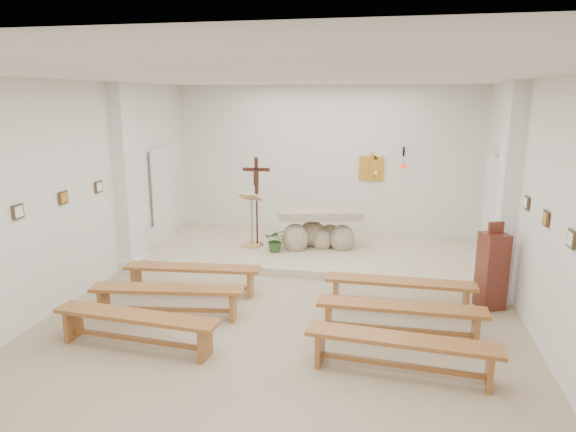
% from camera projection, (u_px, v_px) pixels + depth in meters
% --- Properties ---
extents(ground, '(7.00, 10.00, 0.00)m').
position_uv_depth(ground, '(280.00, 325.00, 7.47)').
color(ground, tan).
rests_on(ground, ground).
extents(wall_left, '(0.02, 10.00, 3.50)m').
position_uv_depth(wall_left, '(54.00, 198.00, 7.74)').
color(wall_left, white).
rests_on(wall_left, ground).
extents(wall_right, '(0.02, 10.00, 3.50)m').
position_uv_depth(wall_right, '(552.00, 220.00, 6.40)').
color(wall_right, white).
rests_on(wall_right, ground).
extents(wall_back, '(7.00, 0.02, 3.50)m').
position_uv_depth(wall_back, '(325.00, 163.00, 11.83)').
color(wall_back, white).
rests_on(wall_back, ground).
extents(ceiling, '(7.00, 10.00, 0.02)m').
position_uv_depth(ceiling, '(279.00, 77.00, 6.67)').
color(ceiling, silver).
rests_on(ceiling, wall_back).
extents(sanctuary_platform, '(6.98, 3.00, 0.15)m').
position_uv_depth(sanctuary_platform, '(315.00, 251.00, 10.79)').
color(sanctuary_platform, beige).
rests_on(sanctuary_platform, ground).
extents(pilaster_left, '(0.26, 0.55, 3.50)m').
position_uv_depth(pilaster_left, '(127.00, 178.00, 9.62)').
color(pilaster_left, white).
rests_on(pilaster_left, ground).
extents(pilaster_right, '(0.26, 0.55, 3.50)m').
position_uv_depth(pilaster_right, '(508.00, 191.00, 8.33)').
color(pilaster_right, white).
rests_on(pilaster_right, ground).
extents(gold_wall_relief, '(0.55, 0.04, 0.55)m').
position_uv_depth(gold_wall_relief, '(371.00, 169.00, 11.62)').
color(gold_wall_relief, gold).
rests_on(gold_wall_relief, wall_back).
extents(sanctuary_lamp, '(0.11, 0.36, 0.44)m').
position_uv_depth(sanctuary_lamp, '(403.00, 164.00, 11.21)').
color(sanctuary_lamp, black).
rests_on(sanctuary_lamp, wall_back).
extents(station_frame_left_front, '(0.03, 0.20, 0.20)m').
position_uv_depth(station_frame_left_front, '(18.00, 212.00, 6.98)').
color(station_frame_left_front, '#45351E').
rests_on(station_frame_left_front, wall_left).
extents(station_frame_left_mid, '(0.03, 0.20, 0.20)m').
position_uv_depth(station_frame_left_mid, '(63.00, 198.00, 7.93)').
color(station_frame_left_mid, '#45351E').
rests_on(station_frame_left_mid, wall_left).
extents(station_frame_left_rear, '(0.03, 0.20, 0.20)m').
position_uv_depth(station_frame_left_rear, '(99.00, 187.00, 8.89)').
color(station_frame_left_rear, '#45351E').
rests_on(station_frame_left_rear, wall_left).
extents(station_frame_right_front, '(0.03, 0.20, 0.20)m').
position_uv_depth(station_frame_right_front, '(572.00, 239.00, 5.65)').
color(station_frame_right_front, '#45351E').
rests_on(station_frame_right_front, wall_right).
extents(station_frame_right_mid, '(0.03, 0.20, 0.20)m').
position_uv_depth(station_frame_right_mid, '(546.00, 218.00, 6.60)').
color(station_frame_right_mid, '#45351E').
rests_on(station_frame_right_mid, wall_right).
extents(station_frame_right_rear, '(0.03, 0.20, 0.20)m').
position_uv_depth(station_frame_right_rear, '(527.00, 203.00, 7.55)').
color(station_frame_right_rear, '#45351E').
rests_on(station_frame_right_rear, wall_right).
extents(radiator_left, '(0.10, 0.85, 0.52)m').
position_uv_depth(radiator_left, '(146.00, 243.00, 10.64)').
color(radiator_left, silver).
rests_on(radiator_left, ground).
extents(radiator_right, '(0.10, 0.85, 0.52)m').
position_uv_depth(radiator_right, '(495.00, 264.00, 9.33)').
color(radiator_right, silver).
rests_on(radiator_right, ground).
extents(altar, '(1.81, 1.00, 0.88)m').
position_uv_depth(altar, '(319.00, 232.00, 10.69)').
color(altar, '#C3AE94').
rests_on(altar, sanctuary_platform).
extents(lectern, '(0.46, 0.41, 1.17)m').
position_uv_depth(lectern, '(251.00, 220.00, 10.72)').
color(lectern, tan).
rests_on(lectern, sanctuary_platform).
extents(crucifix_stand, '(0.57, 0.25, 1.88)m').
position_uv_depth(crucifix_stand, '(257.00, 195.00, 10.71)').
color(crucifix_stand, '#331810').
rests_on(crucifix_stand, sanctuary_platform).
extents(potted_plant, '(0.46, 0.41, 0.48)m').
position_uv_depth(potted_plant, '(276.00, 240.00, 10.44)').
color(potted_plant, '#295120').
rests_on(potted_plant, sanctuary_platform).
extents(donation_pedestal, '(0.48, 0.48, 1.39)m').
position_uv_depth(donation_pedestal, '(492.00, 270.00, 7.98)').
color(donation_pedestal, '#5C261A').
rests_on(donation_pedestal, ground).
extents(bench_left_front, '(2.31, 0.57, 0.48)m').
position_uv_depth(bench_left_front, '(192.00, 273.00, 8.59)').
color(bench_left_front, brown).
rests_on(bench_left_front, ground).
extents(bench_right_front, '(2.29, 0.38, 0.48)m').
position_uv_depth(bench_right_front, '(400.00, 288.00, 7.94)').
color(bench_right_front, brown).
rests_on(bench_right_front, ground).
extents(bench_left_second, '(2.31, 0.67, 0.48)m').
position_uv_depth(bench_left_second, '(168.00, 295.00, 7.65)').
color(bench_left_second, brown).
rests_on(bench_left_second, ground).
extents(bench_right_second, '(2.28, 0.37, 0.48)m').
position_uv_depth(bench_right_second, '(401.00, 313.00, 7.00)').
color(bench_right_second, brown).
rests_on(bench_right_second, ground).
extents(bench_left_third, '(2.30, 0.56, 0.48)m').
position_uv_depth(bench_left_third, '(136.00, 323.00, 6.71)').
color(bench_left_third, brown).
rests_on(bench_left_third, ground).
extents(bench_right_third, '(2.30, 0.56, 0.48)m').
position_uv_depth(bench_right_third, '(402.00, 347.00, 6.06)').
color(bench_right_third, brown).
rests_on(bench_right_third, ground).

